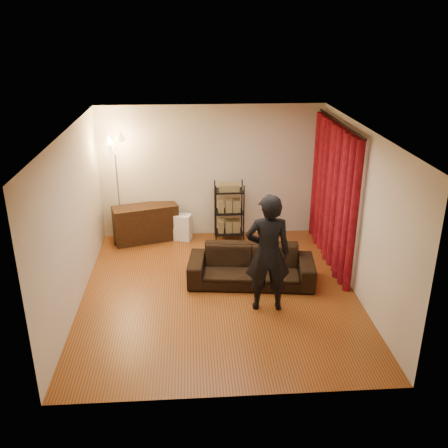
{
  "coord_description": "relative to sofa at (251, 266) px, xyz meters",
  "views": [
    {
      "loc": [
        -0.42,
        -7.25,
        4.2
      ],
      "look_at": [
        0.1,
        0.3,
        1.1
      ],
      "focal_mm": 40.0,
      "sensor_mm": 36.0,
      "label": 1
    }
  ],
  "objects": [
    {
      "name": "storage_boxes",
      "position": [
        -1.18,
        1.89,
        -0.04
      ],
      "size": [
        0.4,
        0.36,
        0.55
      ],
      "primitive_type": null,
      "rotation": [
        0.0,
        0.0,
        -0.33
      ],
      "color": "silver",
      "rests_on": "ground"
    },
    {
      "name": "curtain",
      "position": [
        1.57,
        0.82,
        0.96
      ],
      "size": [
        0.22,
        2.65,
        2.55
      ],
      "primitive_type": null,
      "color": "maroon",
      "rests_on": "ground"
    },
    {
      "name": "wire_shelf",
      "position": [
        -0.23,
        1.84,
        0.3
      ],
      "size": [
        0.62,
        0.49,
        1.22
      ],
      "primitive_type": null,
      "rotation": [
        0.0,
        0.0,
        -0.2
      ],
      "color": "black",
      "rests_on": "ground"
    },
    {
      "name": "wall_left",
      "position": [
        -2.81,
        -0.3,
        1.04
      ],
      "size": [
        0.0,
        5.0,
        5.0
      ],
      "primitive_type": "plane",
      "rotation": [
        1.57,
        0.0,
        1.57
      ],
      "color": "beige",
      "rests_on": "ground"
    },
    {
      "name": "wall_right",
      "position": [
        1.69,
        -0.3,
        1.04
      ],
      "size": [
        0.0,
        5.0,
        5.0
      ],
      "primitive_type": "plane",
      "rotation": [
        1.57,
        0.0,
        -1.57
      ],
      "color": "beige",
      "rests_on": "ground"
    },
    {
      "name": "ceiling",
      "position": [
        -0.56,
        -0.3,
        2.39
      ],
      "size": [
        5.0,
        5.0,
        0.0
      ],
      "primitive_type": "plane",
      "rotation": [
        3.14,
        0.0,
        0.0
      ],
      "color": "white",
      "rests_on": "ground"
    },
    {
      "name": "floor_lamp",
      "position": [
        -2.41,
        1.8,
        0.8
      ],
      "size": [
        0.45,
        0.45,
        2.22
      ],
      "primitive_type": null,
      "rotation": [
        0.0,
        0.0,
        -0.13
      ],
      "color": "silver",
      "rests_on": "ground"
    },
    {
      "name": "wall_front",
      "position": [
        -0.56,
        -2.8,
        1.04
      ],
      "size": [
        5.0,
        0.0,
        5.0
      ],
      "primitive_type": "plane",
      "rotation": [
        -1.57,
        0.0,
        0.0
      ],
      "color": "beige",
      "rests_on": "ground"
    },
    {
      "name": "floor",
      "position": [
        -0.56,
        -0.3,
        -0.31
      ],
      "size": [
        5.0,
        5.0,
        0.0
      ],
      "primitive_type": "plane",
      "color": "brown",
      "rests_on": "ground"
    },
    {
      "name": "person",
      "position": [
        0.14,
        -0.83,
        0.63
      ],
      "size": [
        0.71,
        0.48,
        1.89
      ],
      "primitive_type": "imported",
      "rotation": [
        0.0,
        0.0,
        3.1
      ],
      "color": "black",
      "rests_on": "ground"
    },
    {
      "name": "sofa",
      "position": [
        0.0,
        0.0,
        0.0
      ],
      "size": [
        2.21,
        1.08,
        0.62
      ],
      "primitive_type": "imported",
      "rotation": [
        0.0,
        0.0,
        -0.12
      ],
      "color": "black",
      "rests_on": "ground"
    },
    {
      "name": "media_cabinet",
      "position": [
        -1.93,
        1.92,
        0.06
      ],
      "size": [
        1.36,
        0.83,
        0.75
      ],
      "primitive_type": "cube",
      "rotation": [
        0.0,
        0.0,
        0.29
      ],
      "color": "black",
      "rests_on": "ground"
    },
    {
      "name": "wall_back",
      "position": [
        -0.56,
        2.2,
        1.04
      ],
      "size": [
        5.0,
        0.0,
        5.0
      ],
      "primitive_type": "plane",
      "rotation": [
        1.57,
        0.0,
        0.0
      ],
      "color": "beige",
      "rests_on": "ground"
    },
    {
      "name": "curtain_rod",
      "position": [
        1.59,
        0.82,
        2.27
      ],
      "size": [
        0.04,
        2.65,
        0.04
      ],
      "primitive_type": "cylinder",
      "rotation": [
        1.57,
        0.0,
        0.0
      ],
      "color": "black",
      "rests_on": "wall_right"
    }
  ]
}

